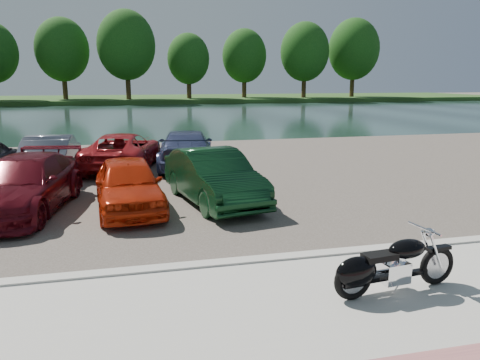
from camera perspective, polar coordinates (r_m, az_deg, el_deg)
The scene contains 14 objects.
ground at distance 7.87m, azimuth 13.72°, elevation -14.78°, with size 200.00×200.00×0.00m, color #595447.
promenade at distance 7.09m, azimuth 17.58°, elevation -17.79°, with size 60.00×6.00×0.10m, color #B9B7AE.
kerb at distance 9.50m, azimuth 8.21°, elevation -9.25°, with size 60.00×0.30×0.14m, color #B9B7AE.
parking_lot at distance 17.86m, azimuth -2.44°, elevation 0.91°, with size 60.00×18.00×0.04m, color #453E38.
river at distance 46.45m, azimuth -9.41°, elevation 7.74°, with size 120.00×40.00×0.00m, color #1C322D.
far_bank at distance 78.33m, azimuth -11.19°, elevation 9.67°, with size 120.00×24.00×0.60m, color #274819.
far_trees at distance 72.50m, azimuth -7.64°, elevation 15.29°, with size 70.25×10.68×12.52m.
motorcycle at distance 8.02m, azimuth 17.32°, elevation -10.08°, with size 2.33×0.75×1.05m.
car_3 at distance 13.64m, azimuth -24.85°, elevation -0.52°, with size 2.08×5.12×1.49m, color #510B14.
car_4 at distance 12.93m, azimuth -13.44°, elevation -0.51°, with size 1.68×4.18×1.42m, color red.
car_5 at distance 13.31m, azimuth -3.24°, elevation 0.39°, with size 1.61×4.61×1.52m, color black.
car_9 at distance 18.63m, azimuth -21.91°, elevation 2.90°, with size 1.58×4.54×1.50m, color #575B68.
car_10 at distance 18.92m, azimuth -14.13°, elevation 3.44°, with size 2.37×5.15×1.43m, color #A51B1F.
car_11 at distance 18.68m, azimuth -6.61°, elevation 3.76°, with size 2.13×5.23×1.52m, color navy.
Camera 1 is at (-3.34, -6.19, 3.53)m, focal length 35.00 mm.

